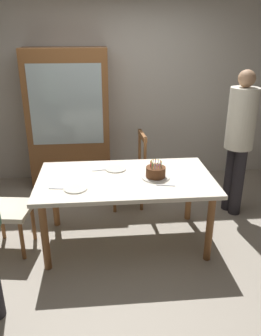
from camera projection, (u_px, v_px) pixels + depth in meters
The scene contains 12 objects.
ground at pixel (126, 240), 3.64m from camera, with size 6.40×6.40×0.00m, color #9E9384.
back_wall at pixel (115, 90), 4.85m from camera, with size 6.40×0.10×2.60m, color beige.
dining_table at pixel (126, 185), 3.39m from camera, with size 1.75×0.98×0.74m.
birthday_cake at pixel (156, 173), 3.33m from camera, with size 0.28×0.28×0.18m.
plate_near_celebrant at pixel (76, 188), 3.11m from camera, with size 0.22×0.22×0.01m, color silver.
plate_far_side at pixel (116, 169), 3.55m from camera, with size 0.22×0.22×0.01m, color silver.
fork_near_celebrant at pixel (58, 189), 3.12m from camera, with size 0.18×0.02×0.01m, color silver.
fork_far_side at pixel (100, 170), 3.53m from camera, with size 0.18×0.02×0.01m, color silver.
fork_near_guest at pixel (166, 185), 3.18m from camera, with size 0.18×0.02×0.01m, color silver.
chair_spindle_back at pixel (129, 172), 4.22m from camera, with size 0.47×0.47×0.95m.
person_guest at pixel (240, 135), 3.87m from camera, with size 0.32×0.32×1.72m.
china_cabinet at pixel (69, 120), 4.66m from camera, with size 1.10×0.45×1.90m.
Camera 1 is at (-0.23, -3.06, 2.11)m, focal length 36.04 mm.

